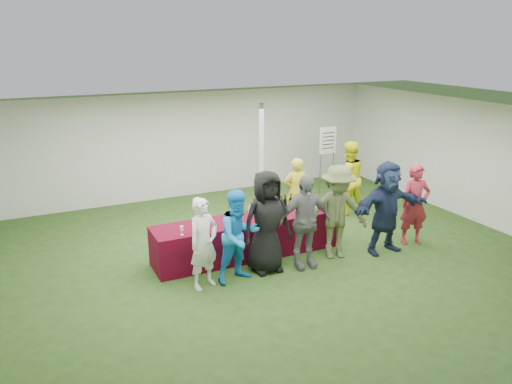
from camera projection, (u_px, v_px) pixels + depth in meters
name	position (u px, v px, depth m)	size (l,w,h in m)	color
ground	(265.00, 248.00, 9.96)	(60.00, 60.00, 0.00)	#284719
tent	(261.00, 166.00, 10.79)	(10.00, 10.00, 10.00)	white
serving_table	(247.00, 237.00, 9.52)	(3.60, 0.80, 0.75)	#570719
wine_bottles	(275.00, 205.00, 9.77)	(0.76, 0.15, 0.32)	black
wine_glasses	(224.00, 222.00, 8.93)	(2.74, 0.12, 0.16)	silver
water_bottle	(250.00, 211.00, 9.50)	(0.07, 0.07, 0.23)	silver
bar_towel	(318.00, 205.00, 10.11)	(0.25, 0.18, 0.03)	white
dump_bucket	(326.00, 205.00, 9.87)	(0.22, 0.22, 0.18)	slate
wine_list_sign	(328.00, 145.00, 13.02)	(0.50, 0.03, 1.80)	slate
staff_pourer	(296.00, 192.00, 10.98)	(0.56, 0.37, 1.53)	gold
staff_back	(348.00, 178.00, 11.65)	(0.85, 0.66, 1.75)	yellow
customer_0	(204.00, 243.00, 8.20)	(0.57, 0.38, 1.57)	silver
customer_1	(239.00, 236.00, 8.42)	(0.79, 0.62, 1.63)	#1885DA
customer_2	(267.00, 222.00, 8.75)	(0.91, 0.59, 1.85)	black
customer_3	(304.00, 222.00, 8.91)	(1.02, 0.43, 1.75)	slate
customer_4	(337.00, 212.00, 9.30)	(1.16, 0.67, 1.80)	#4F5931
customer_5	(386.00, 207.00, 9.54)	(1.69, 0.54, 1.82)	#192440
customer_6	(415.00, 205.00, 9.97)	(0.60, 0.39, 1.64)	maroon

